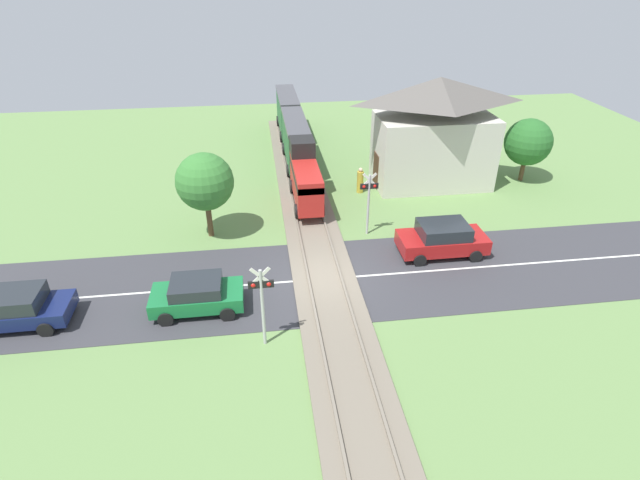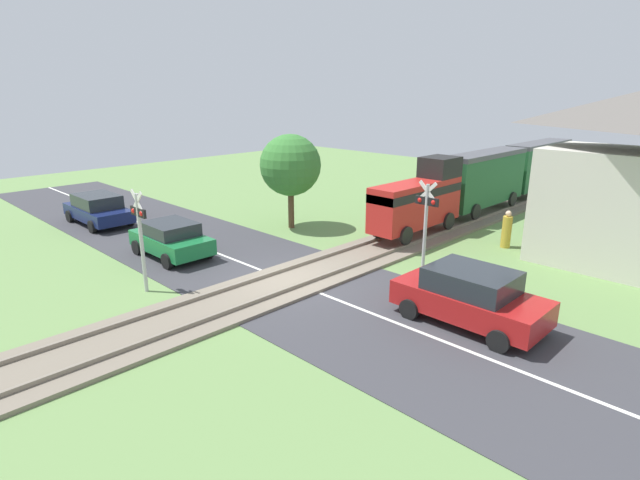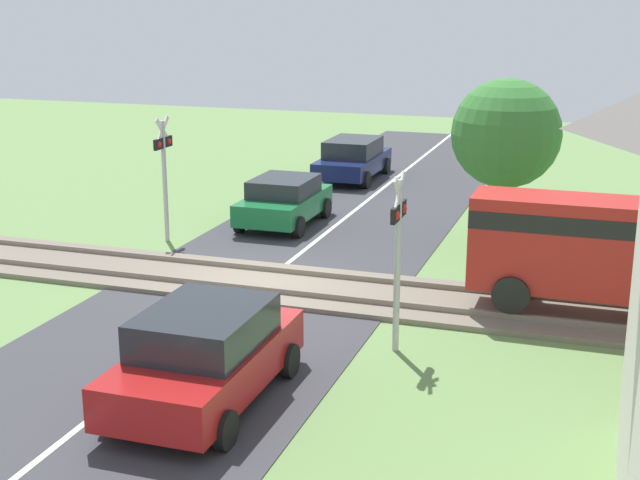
{
  "view_description": "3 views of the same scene",
  "coord_description": "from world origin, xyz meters",
  "px_view_note": "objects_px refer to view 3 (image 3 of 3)",
  "views": [
    {
      "loc": [
        -2.61,
        -18.06,
        12.56
      ],
      "look_at": [
        0.0,
        1.43,
        1.2
      ],
      "focal_mm": 28.0,
      "sensor_mm": 36.0,
      "label": 1
    },
    {
      "loc": [
        11.86,
        -10.56,
        6.34
      ],
      "look_at": [
        0.0,
        1.43,
        1.2
      ],
      "focal_mm": 28.0,
      "sensor_mm": 36.0,
      "label": 2
    },
    {
      "loc": [
        17.85,
        7.4,
        6.39
      ],
      "look_at": [
        0.0,
        1.43,
        1.2
      ],
      "focal_mm": 50.0,
      "sensor_mm": 36.0,
      "label": 3
    }
  ],
  "objects_px": {
    "car_behind_queue": "(353,158)",
    "crossing_signal_east_approach": "(398,240)",
    "car_far_side": "(205,354)",
    "crossing_signal_west_approach": "(164,163)",
    "car_near_crossing": "(284,200)"
  },
  "relations": [
    {
      "from": "car_behind_queue",
      "to": "crossing_signal_west_approach",
      "type": "height_order",
      "value": "crossing_signal_west_approach"
    },
    {
      "from": "car_far_side",
      "to": "crossing_signal_east_approach",
      "type": "xyz_separation_m",
      "value": [
        -3.09,
        2.39,
        1.31
      ]
    },
    {
      "from": "car_near_crossing",
      "to": "crossing_signal_west_approach",
      "type": "xyz_separation_m",
      "value": [
        2.57,
        -2.39,
        1.4
      ]
    },
    {
      "from": "car_far_side",
      "to": "car_behind_queue",
      "type": "height_order",
      "value": "car_far_side"
    },
    {
      "from": "car_near_crossing",
      "to": "car_behind_queue",
      "type": "xyz_separation_m",
      "value": [
        -6.94,
        0.0,
        0.03
      ]
    },
    {
      "from": "car_behind_queue",
      "to": "car_far_side",
      "type": "bearing_deg",
      "value": 9.03
    },
    {
      "from": "car_behind_queue",
      "to": "crossing_signal_east_approach",
      "type": "xyz_separation_m",
      "value": [
        15.03,
        5.27,
        1.37
      ]
    },
    {
      "from": "car_behind_queue",
      "to": "crossing_signal_east_approach",
      "type": "distance_m",
      "value": 15.98
    },
    {
      "from": "car_near_crossing",
      "to": "crossing_signal_west_approach",
      "type": "distance_m",
      "value": 3.78
    },
    {
      "from": "car_far_side",
      "to": "crossing_signal_west_approach",
      "type": "xyz_separation_m",
      "value": [
        -8.6,
        -5.27,
        1.31
      ]
    },
    {
      "from": "car_far_side",
      "to": "crossing_signal_west_approach",
      "type": "height_order",
      "value": "crossing_signal_west_approach"
    },
    {
      "from": "car_near_crossing",
      "to": "crossing_signal_west_approach",
      "type": "bearing_deg",
      "value": -42.86
    },
    {
      "from": "car_far_side",
      "to": "car_near_crossing",
      "type": "bearing_deg",
      "value": -165.55
    },
    {
      "from": "crossing_signal_west_approach",
      "to": "car_behind_queue",
      "type": "bearing_deg",
      "value": 165.91
    },
    {
      "from": "car_far_side",
      "to": "crossing_signal_west_approach",
      "type": "bearing_deg",
      "value": -148.52
    }
  ]
}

